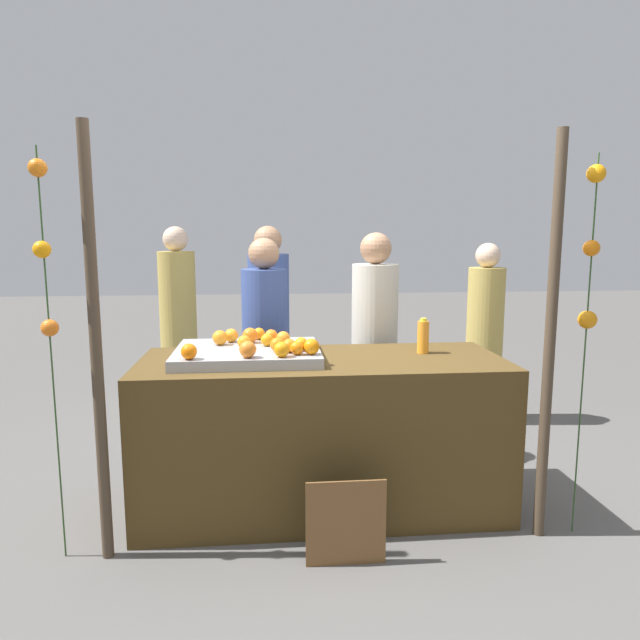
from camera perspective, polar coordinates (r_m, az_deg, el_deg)
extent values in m
plane|color=#565451|center=(3.54, 0.24, -18.02)|extent=(24.00, 24.00, 0.00)
cube|color=#4C3819|center=(3.37, 0.25, -11.27)|extent=(2.08, 0.81, 0.89)
cube|color=#9EA0A5|center=(3.27, -7.28, -3.34)|extent=(0.81, 0.65, 0.06)
sphere|color=orange|center=(3.00, -7.29, -2.95)|extent=(0.09, 0.09, 0.09)
sphere|color=orange|center=(3.24, -7.64, -2.21)|extent=(0.08, 0.08, 0.08)
sphere|color=orange|center=(3.06, -0.87, -2.70)|extent=(0.09, 0.09, 0.09)
sphere|color=orange|center=(3.41, -4.94, -1.61)|extent=(0.08, 0.08, 0.08)
sphere|color=orange|center=(3.33, -3.72, -1.83)|extent=(0.08, 0.08, 0.08)
sphere|color=orange|center=(3.37, -10.04, -1.76)|extent=(0.09, 0.09, 0.09)
sphere|color=orange|center=(3.11, -3.10, -2.60)|extent=(0.08, 0.08, 0.08)
sphere|color=orange|center=(3.05, -2.34, -2.84)|extent=(0.07, 0.07, 0.07)
sphere|color=orange|center=(3.51, -6.16, -1.38)|extent=(0.07, 0.07, 0.07)
sphere|color=orange|center=(3.14, -4.32, -2.49)|extent=(0.08, 0.08, 0.08)
sphere|color=orange|center=(3.30, -5.35, -2.00)|extent=(0.07, 0.07, 0.07)
sphere|color=orange|center=(3.00, -3.88, -2.98)|extent=(0.08, 0.08, 0.08)
sphere|color=orange|center=(3.41, -7.05, -1.54)|extent=(0.09, 0.09, 0.09)
sphere|color=orange|center=(3.01, -13.05, -3.11)|extent=(0.08, 0.08, 0.08)
sphere|color=orange|center=(3.45, -8.92, -1.55)|extent=(0.08, 0.08, 0.08)
sphere|color=orange|center=(3.15, -1.90, -2.44)|extent=(0.08, 0.08, 0.08)
cylinder|color=orange|center=(3.43, 10.33, -1.71)|extent=(0.07, 0.07, 0.19)
cylinder|color=yellow|center=(3.41, 10.38, 0.04)|extent=(0.04, 0.04, 0.02)
cube|color=brown|center=(2.90, 2.64, -19.87)|extent=(0.39, 0.01, 0.44)
cube|color=black|center=(2.91, 2.60, -19.74)|extent=(0.37, 0.02, 0.42)
cylinder|color=#384C8C|center=(3.98, -5.52, -4.65)|extent=(0.31, 0.31, 1.35)
sphere|color=#A87A59|center=(3.88, -5.69, 6.68)|extent=(0.21, 0.21, 0.21)
cylinder|color=beige|center=(4.02, 5.47, -4.31)|extent=(0.32, 0.32, 1.39)
sphere|color=#A87A59|center=(3.92, 5.64, 7.19)|extent=(0.22, 0.22, 0.22)
cylinder|color=tan|center=(5.01, 16.18, -2.45)|extent=(0.30, 0.30, 1.31)
sphere|color=beige|center=(4.92, 16.56, 6.26)|extent=(0.21, 0.21, 0.21)
cylinder|color=#384C8C|center=(4.65, -5.13, -2.22)|extent=(0.33, 0.33, 1.43)
sphere|color=#A87A59|center=(4.57, -5.27, 8.03)|extent=(0.22, 0.22, 0.22)
cylinder|color=tan|center=(5.37, -14.03, -0.97)|extent=(0.33, 0.33, 1.44)
sphere|color=beige|center=(5.30, -14.36, 7.92)|extent=(0.22, 0.22, 0.22)
cylinder|color=#473828|center=(2.87, -21.61, -2.83)|extent=(0.06, 0.06, 2.10)
cylinder|color=#473828|center=(3.11, 22.13, -2.02)|extent=(0.06, 0.06, 2.10)
cylinder|color=#2D4C23|center=(2.97, -25.39, -3.83)|extent=(0.01, 0.01, 1.98)
sphere|color=orange|center=(2.92, -26.55, 13.54)|extent=(0.08, 0.08, 0.08)
sphere|color=orange|center=(2.91, -26.20, 6.39)|extent=(0.08, 0.08, 0.08)
sphere|color=orange|center=(2.93, -25.55, -0.72)|extent=(0.08, 0.08, 0.08)
cylinder|color=#2D4C23|center=(3.22, 25.10, -2.89)|extent=(0.01, 0.01, 1.98)
sphere|color=orange|center=(3.17, 26.05, 13.11)|extent=(0.09, 0.09, 0.09)
sphere|color=orange|center=(3.16, 25.66, 6.54)|extent=(0.08, 0.08, 0.08)
sphere|color=orange|center=(3.21, 25.32, 0.03)|extent=(0.09, 0.09, 0.09)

